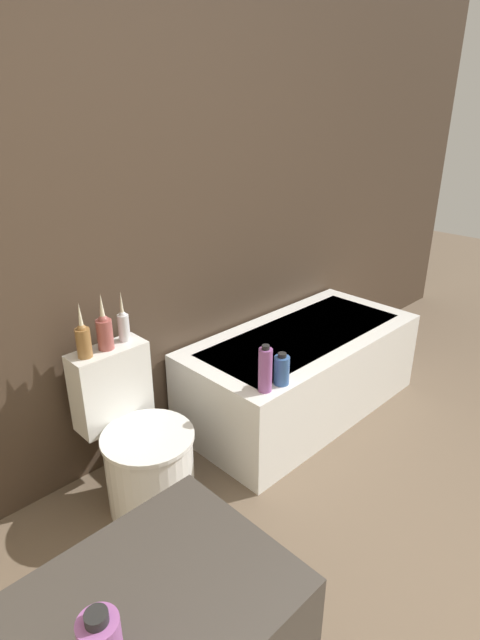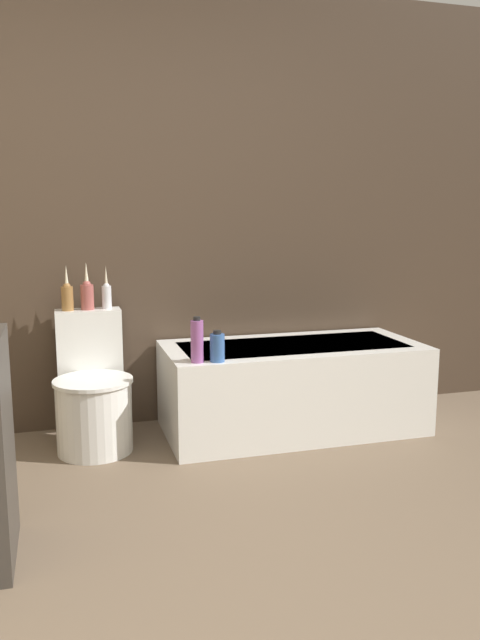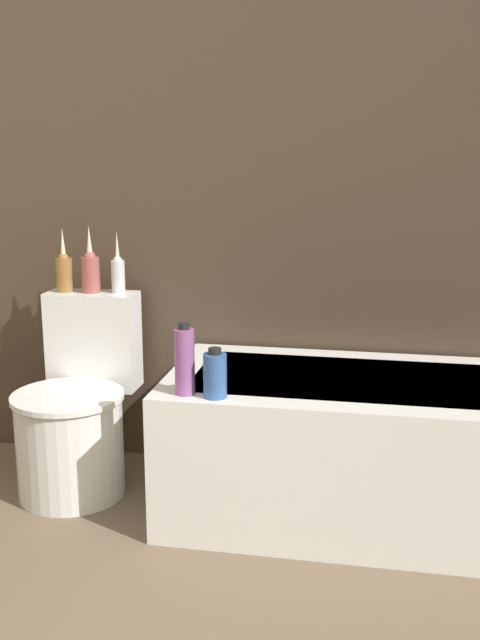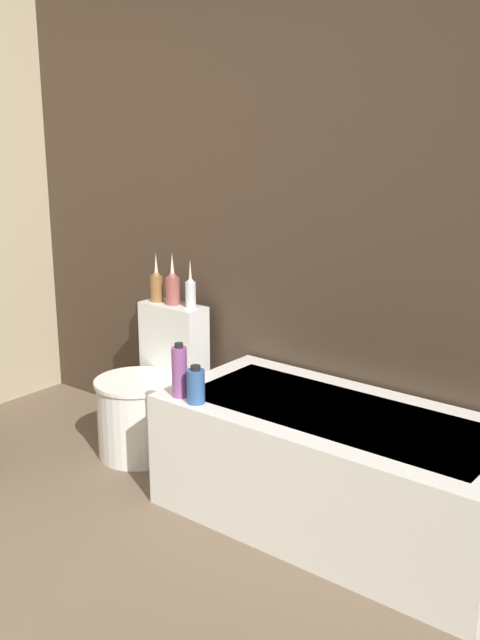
# 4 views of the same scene
# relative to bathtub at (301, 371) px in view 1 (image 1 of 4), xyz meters

# --- Properties ---
(wall_back_tiled) EXTENTS (6.40, 0.06, 2.60)m
(wall_back_tiled) POSITION_rel_bathtub_xyz_m (-0.80, 0.41, 1.04)
(wall_back_tiled) COLOR #423326
(wall_back_tiled) RESTS_ON ground_plane
(bathtub) EXTENTS (1.51, 0.71, 0.52)m
(bathtub) POSITION_rel_bathtub_xyz_m (0.00, 0.00, 0.00)
(bathtub) COLOR white
(bathtub) RESTS_ON ground
(toilet) EXTENTS (0.42, 0.57, 0.74)m
(toilet) POSITION_rel_bathtub_xyz_m (-1.15, 0.03, 0.03)
(toilet) COLOR white
(toilet) RESTS_ON ground
(vase_gold) EXTENTS (0.07, 0.07, 0.26)m
(vase_gold) POSITION_rel_bathtub_xyz_m (-1.26, 0.23, 0.56)
(vase_gold) COLOR olive
(vase_gold) RESTS_ON toilet
(vase_silver) EXTENTS (0.07, 0.07, 0.27)m
(vase_silver) POSITION_rel_bathtub_xyz_m (-1.15, 0.24, 0.57)
(vase_silver) COLOR #994C47
(vase_silver) RESTS_ON toilet
(vase_bronze) EXTENTS (0.05, 0.05, 0.25)m
(vase_bronze) POSITION_rel_bathtub_xyz_m (-1.05, 0.26, 0.56)
(vase_bronze) COLOR silver
(vase_bronze) RESTS_ON toilet
(shampoo_bottle_tall) EXTENTS (0.07, 0.07, 0.24)m
(shampoo_bottle_tall) POSITION_rel_bathtub_xyz_m (-0.63, -0.27, 0.37)
(shampoo_bottle_tall) COLOR #8C4C8C
(shampoo_bottle_tall) RESTS_ON bathtub
(shampoo_bottle_short) EXTENTS (0.08, 0.08, 0.17)m
(shampoo_bottle_short) POSITION_rel_bathtub_xyz_m (-0.53, -0.29, 0.33)
(shampoo_bottle_short) COLOR #335999
(shampoo_bottle_short) RESTS_ON bathtub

